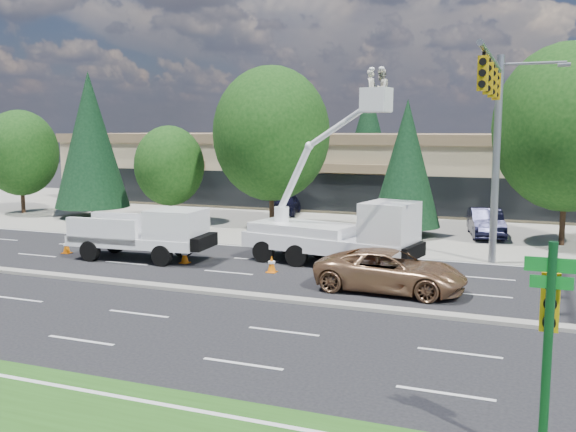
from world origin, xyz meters
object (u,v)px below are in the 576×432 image
at_px(street_sign_pole, 549,329).
at_px(bucket_truck, 342,226).
at_px(minivan, 391,271).
at_px(utility_pickup, 147,239).
at_px(signal_mast, 495,124).

height_order(street_sign_pole, bucket_truck, bucket_truck).
xyz_separation_m(street_sign_pole, bucket_truck, (-7.98, 14.47, -0.67)).
distance_m(street_sign_pole, minivan, 12.27).
relative_size(street_sign_pole, utility_pickup, 0.64).
bearing_deg(minivan, signal_mast, -33.10).
xyz_separation_m(utility_pickup, bucket_truck, (8.61, 1.84, 0.81)).
bearing_deg(bucket_truck, street_sign_pole, -50.19).
relative_size(street_sign_pole, minivan, 0.73).
distance_m(signal_mast, utility_pickup, 15.73).
distance_m(signal_mast, street_sign_pole, 15.99).
distance_m(signal_mast, bucket_truck, 7.44).
bearing_deg(street_sign_pole, utility_pickup, 142.70).
relative_size(signal_mast, minivan, 1.87).
bearing_deg(bucket_truck, utility_pickup, -157.03).
bearing_deg(street_sign_pole, minivan, 114.91).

